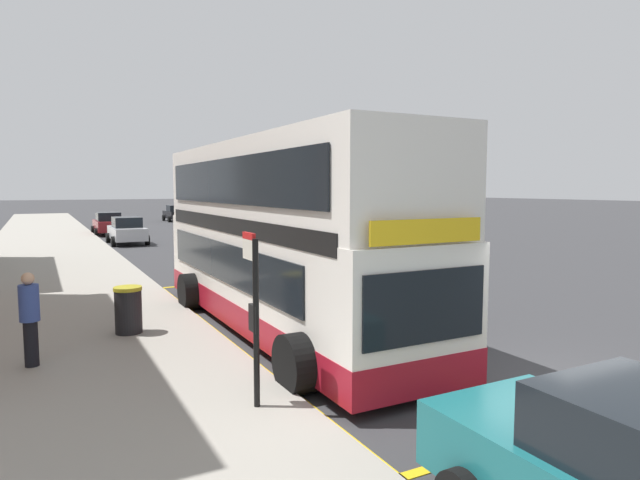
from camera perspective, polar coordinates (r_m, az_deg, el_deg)
The scene contains 10 objects.
ground_plane at distance 38.78m, azimuth -16.50°, elevation 0.35°, with size 260.00×260.00×0.00m, color #333335.
pavement_near at distance 38.05m, azimuth -26.90°, elevation -0.01°, with size 6.00×76.00×0.14m, color gray.
double_decker_bus at distance 12.74m, azimuth -4.37°, elevation -0.27°, with size 3.26×10.92×4.40m.
bus_bay_markings at distance 12.99m, azimuth -4.30°, elevation -9.39°, with size 2.99×13.57×0.01m.
bus_stop_sign at distance 7.98m, azimuth -7.00°, elevation -6.72°, with size 0.09×0.51×2.55m.
parked_car_black_across at distance 56.20m, azimuth -15.01°, elevation 2.75°, with size 2.09×4.20×1.62m.
parked_car_maroon_ahead at distance 41.35m, azimuth -21.47°, elevation 1.62°, with size 2.09×4.20×1.62m.
parked_car_silver_behind at distance 34.21m, azimuth -19.74°, elevation 0.94°, with size 2.09×4.20×1.62m.
pedestrian_waiting_near_sign at distance 11.05m, azimuth -28.35°, elevation -7.04°, with size 0.34×0.34×1.71m.
litter_bin at distance 12.74m, azimuth -19.61°, elevation -6.96°, with size 0.61×0.61×1.04m.
Camera 1 is at (-7.48, -5.90, 3.35)m, focal length 30.26 mm.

